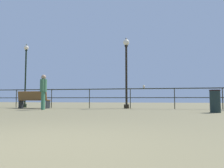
# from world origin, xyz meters

# --- Properties ---
(ground_plane) EXTENTS (60.00, 60.00, 0.00)m
(ground_plane) POSITION_xyz_m (0.00, 0.00, 0.00)
(ground_plane) COLOR brown
(pier_railing) EXTENTS (18.36, 0.05, 1.09)m
(pier_railing) POSITION_xyz_m (-0.00, 9.58, 0.81)
(pier_railing) COLOR #28291C
(pier_railing) RESTS_ON ground_plane
(bench_far_left) EXTENTS (1.79, 0.69, 0.93)m
(bench_far_left) POSITION_xyz_m (-5.25, 8.80, 0.53)
(bench_far_left) COLOR brown
(bench_far_left) RESTS_ON ground_plane
(lamppost_left) EXTENTS (0.27, 0.27, 3.91)m
(lamppost_left) POSITION_xyz_m (-6.45, 9.82, 2.23)
(lamppost_left) COLOR black
(lamppost_left) RESTS_ON ground_plane
(lamppost_center) EXTENTS (0.35, 0.35, 3.95)m
(lamppost_center) POSITION_xyz_m (-0.24, 9.82, 2.32)
(lamppost_center) COLOR black
(lamppost_center) RESTS_ON ground_plane
(person_by_bench) EXTENTS (0.32, 0.52, 1.69)m
(person_by_bench) POSITION_xyz_m (-3.97, 7.55, 0.97)
(person_by_bench) COLOR #387251
(person_by_bench) RESTS_ON ground_plane
(seagull_on_rail) EXTENTS (0.16, 0.36, 0.17)m
(seagull_on_rail) POSITION_xyz_m (0.73, 9.56, 1.16)
(seagull_on_rail) COLOR silver
(seagull_on_rail) RESTS_ON pier_railing
(trash_bin) EXTENTS (0.40, 0.40, 0.86)m
(trash_bin) POSITION_xyz_m (3.55, 6.78, 0.43)
(trash_bin) COLOR #192826
(trash_bin) RESTS_ON ground_plane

